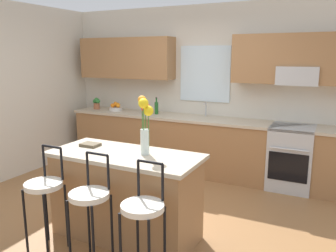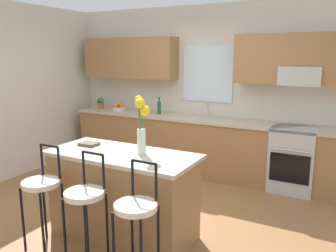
# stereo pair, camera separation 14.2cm
# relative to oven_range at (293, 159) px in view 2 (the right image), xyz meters

# --- Properties ---
(ground_plane) EXTENTS (14.00, 14.00, 0.00)m
(ground_plane) POSITION_rel_oven_range_xyz_m (-1.46, -1.68, -0.46)
(ground_plane) COLOR olive
(wall_left) EXTENTS (0.12, 4.60, 2.70)m
(wall_left) POSITION_rel_oven_range_xyz_m (-4.02, -1.38, 0.89)
(wall_left) COLOR beige
(wall_left) RESTS_ON ground
(back_wall_assembly) EXTENTS (5.60, 0.50, 2.70)m
(back_wall_assembly) POSITION_rel_oven_range_xyz_m (-1.43, 0.31, 1.05)
(back_wall_assembly) COLOR beige
(back_wall_assembly) RESTS_ON ground
(counter_run) EXTENTS (4.56, 0.64, 0.92)m
(counter_run) POSITION_rel_oven_range_xyz_m (-1.46, 0.02, 0.01)
(counter_run) COLOR #996B42
(counter_run) RESTS_ON ground
(sink_faucet) EXTENTS (0.02, 0.13, 0.23)m
(sink_faucet) POSITION_rel_oven_range_xyz_m (-1.38, 0.17, 0.60)
(sink_faucet) COLOR #B7BABC
(sink_faucet) RESTS_ON counter_run
(oven_range) EXTENTS (0.60, 0.64, 0.92)m
(oven_range) POSITION_rel_oven_range_xyz_m (0.00, 0.00, 0.00)
(oven_range) COLOR #B7BABC
(oven_range) RESTS_ON ground
(kitchen_island) EXTENTS (1.59, 0.72, 0.92)m
(kitchen_island) POSITION_rel_oven_range_xyz_m (-1.38, -2.20, 0.00)
(kitchen_island) COLOR #996B42
(kitchen_island) RESTS_ON ground
(bar_stool_near) EXTENTS (0.36, 0.36, 1.04)m
(bar_stool_near) POSITION_rel_oven_range_xyz_m (-1.93, -2.78, 0.18)
(bar_stool_near) COLOR black
(bar_stool_near) RESTS_ON ground
(bar_stool_middle) EXTENTS (0.36, 0.36, 1.04)m
(bar_stool_middle) POSITION_rel_oven_range_xyz_m (-1.38, -2.78, 0.18)
(bar_stool_middle) COLOR black
(bar_stool_middle) RESTS_ON ground
(bar_stool_far) EXTENTS (0.36, 0.36, 1.04)m
(bar_stool_far) POSITION_rel_oven_range_xyz_m (-0.83, -2.78, 0.18)
(bar_stool_far) COLOR black
(bar_stool_far) RESTS_ON ground
(flower_vase) EXTENTS (0.16, 0.16, 0.60)m
(flower_vase) POSITION_rel_oven_range_xyz_m (-1.16, -2.15, 0.82)
(flower_vase) COLOR silver
(flower_vase) RESTS_ON kitchen_island
(cookbook) EXTENTS (0.20, 0.15, 0.03)m
(cookbook) POSITION_rel_oven_range_xyz_m (-1.87, -2.14, 0.48)
(cookbook) COLOR brown
(cookbook) RESTS_ON kitchen_island
(fruit_bowl_oranges) EXTENTS (0.24, 0.24, 0.16)m
(fruit_bowl_oranges) POSITION_rel_oven_range_xyz_m (-3.04, 0.03, 0.52)
(fruit_bowl_oranges) COLOR silver
(fruit_bowl_oranges) RESTS_ON counter_run
(bottle_olive_oil) EXTENTS (0.06, 0.06, 0.29)m
(bottle_olive_oil) POSITION_rel_oven_range_xyz_m (-2.21, 0.02, 0.57)
(bottle_olive_oil) COLOR #1E5923
(bottle_olive_oil) RESTS_ON counter_run
(potted_plant_small) EXTENTS (0.16, 0.11, 0.21)m
(potted_plant_small) POSITION_rel_oven_range_xyz_m (-3.47, 0.02, 0.57)
(potted_plant_small) COLOR #9E5B3D
(potted_plant_small) RESTS_ON counter_run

